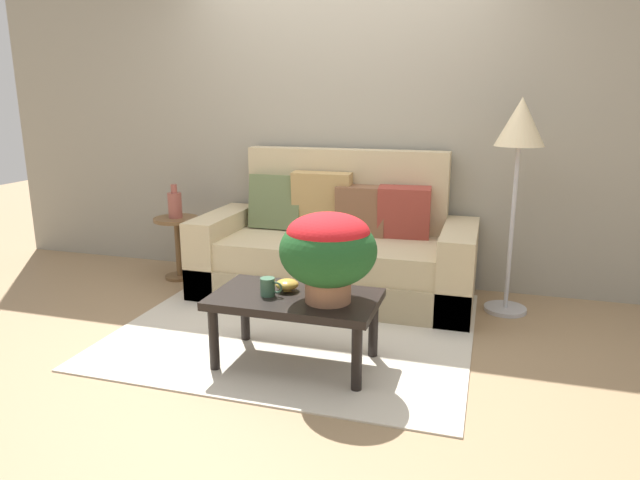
{
  "coord_description": "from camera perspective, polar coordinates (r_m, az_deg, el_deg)",
  "views": [
    {
      "loc": [
        1.17,
        -3.29,
        1.51
      ],
      "look_at": [
        0.12,
        0.15,
        0.59
      ],
      "focal_mm": 32.05,
      "sensor_mm": 36.0,
      "label": 1
    }
  ],
  "objects": [
    {
      "name": "wall_back",
      "position": [
        4.71,
        2.57,
        12.71
      ],
      "size": [
        6.4,
        0.12,
        2.77
      ],
      "primitive_type": "cube",
      "color": "gray",
      "rests_on": "ground"
    },
    {
      "name": "area_rug",
      "position": [
        3.85,
        -2.2,
        -8.73
      ],
      "size": [
        2.25,
        1.97,
        0.01
      ],
      "primitive_type": "cube",
      "color": "beige",
      "rests_on": "ground"
    },
    {
      "name": "floor_lamp",
      "position": [
        4.09,
        19.29,
        9.53
      ],
      "size": [
        0.33,
        0.33,
        1.5
      ],
      "color": "#B2B2B7",
      "rests_on": "ground"
    },
    {
      "name": "potted_plant",
      "position": [
        3.05,
        0.82,
        -0.83
      ],
      "size": [
        0.53,
        0.53,
        0.49
      ],
      "color": "#A36B4C",
      "rests_on": "coffee_table"
    },
    {
      "name": "side_table",
      "position": [
        4.92,
        -14.07,
        0.34
      ],
      "size": [
        0.37,
        0.37,
        0.52
      ],
      "color": "brown",
      "rests_on": "ground"
    },
    {
      "name": "table_vase",
      "position": [
        4.86,
        -14.29,
        3.48
      ],
      "size": [
        0.11,
        0.11,
        0.28
      ],
      "color": "#934C42",
      "rests_on": "side_table"
    },
    {
      "name": "ground_plane",
      "position": [
        3.81,
        -2.48,
        -9.11
      ],
      "size": [
        14.0,
        14.0,
        0.0
      ],
      "primitive_type": "plane",
      "color": "#997A56"
    },
    {
      "name": "couch",
      "position": [
        4.4,
        1.61,
        -1.16
      ],
      "size": [
        2.09,
        0.88,
        1.1
      ],
      "color": "tan",
      "rests_on": "ground"
    },
    {
      "name": "coffee_table",
      "position": [
        3.25,
        -2.49,
        -6.52
      ],
      "size": [
        0.94,
        0.54,
        0.42
      ],
      "color": "black",
      "rests_on": "ground"
    },
    {
      "name": "coffee_mug",
      "position": [
        3.22,
        -5.19,
        -4.68
      ],
      "size": [
        0.13,
        0.08,
        0.1
      ],
      "color": "#3D664C",
      "rests_on": "coffee_table"
    },
    {
      "name": "snack_bowl",
      "position": [
        3.29,
        -3.31,
        -4.46
      ],
      "size": [
        0.13,
        0.13,
        0.07
      ],
      "color": "gold",
      "rests_on": "coffee_table"
    }
  ]
}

